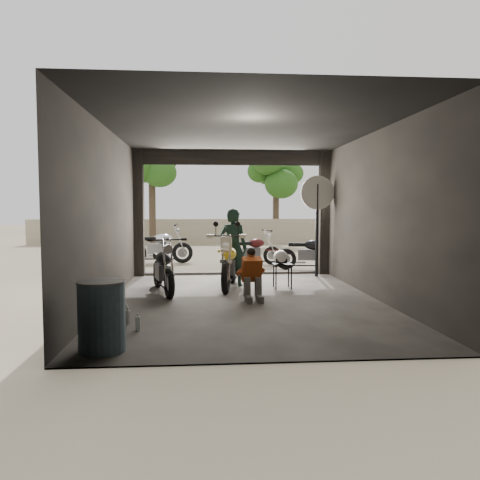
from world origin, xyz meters
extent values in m
plane|color=#7A6D56|center=(0.00, 0.00, 0.00)|extent=(80.00, 80.00, 0.00)
cube|color=#2D2B28|center=(0.00, 0.00, 0.01)|extent=(5.00, 7.00, 0.02)
plane|color=black|center=(0.00, 0.00, 3.20)|extent=(7.00, 7.00, 0.00)
cube|color=black|center=(0.00, -3.50, 1.60)|extent=(5.00, 0.02, 3.20)
cube|color=black|center=(-2.50, 0.00, 1.60)|extent=(0.02, 7.00, 3.20)
cube|color=black|center=(2.50, 0.00, 1.60)|extent=(0.02, 7.00, 3.20)
cube|color=black|center=(-2.38, 3.38, 1.60)|extent=(0.24, 0.24, 3.20)
cube|color=black|center=(2.38, 3.38, 1.60)|extent=(0.24, 0.24, 3.20)
cube|color=black|center=(0.00, 3.42, 3.02)|extent=(5.00, 0.16, 0.36)
cube|color=#2D2B28|center=(0.00, 3.50, 0.04)|extent=(5.00, 0.25, 0.08)
cube|color=gray|center=(0.00, 14.00, 0.60)|extent=(18.00, 0.30, 1.20)
cylinder|color=#382B1E|center=(-3.00, 12.50, 1.79)|extent=(0.30, 0.30, 3.58)
ellipsoid|color=#1E4C14|center=(-3.00, 12.50, 4.03)|extent=(2.20, 2.20, 3.14)
cylinder|color=#382B1E|center=(2.80, 14.00, 1.60)|extent=(0.30, 0.30, 3.20)
ellipsoid|color=#1E4C14|center=(2.80, 14.00, 3.60)|extent=(2.20, 2.20, 2.80)
imported|color=black|center=(-0.10, 1.71, 0.87)|extent=(0.74, 0.63, 1.73)
cube|color=black|center=(0.93, 1.27, 0.53)|extent=(0.40, 0.40, 0.04)
cylinder|color=black|center=(0.77, 1.11, 0.26)|extent=(0.03, 0.03, 0.53)
cylinder|color=black|center=(1.10, 1.11, 0.26)|extent=(0.03, 0.03, 0.53)
cylinder|color=black|center=(0.77, 1.44, 0.26)|extent=(0.03, 0.03, 0.53)
cylinder|color=black|center=(1.10, 1.44, 0.26)|extent=(0.03, 0.03, 0.53)
ellipsoid|color=silver|center=(0.88, 1.21, 0.70)|extent=(0.40, 0.41, 0.30)
cylinder|color=#41606E|center=(-2.00, -2.93, 0.43)|extent=(0.72, 0.72, 0.87)
cylinder|color=black|center=(2.09, 2.92, 1.17)|extent=(0.08, 0.08, 2.34)
cylinder|color=beige|center=(2.09, 2.90, 2.12)|extent=(0.85, 0.03, 0.85)
camera|label=1|loc=(-0.78, -8.60, 1.76)|focal=35.00mm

